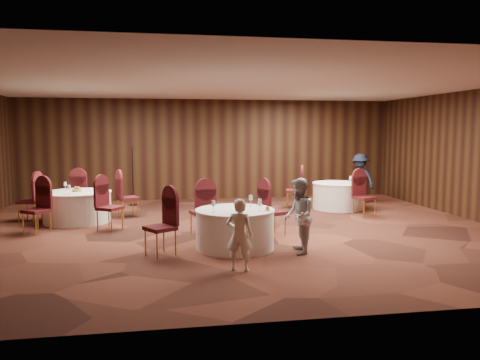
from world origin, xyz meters
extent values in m
plane|color=black|center=(0.00, 0.00, 0.00)|extent=(12.00, 12.00, 0.00)
plane|color=silver|center=(0.00, 0.00, 3.20)|extent=(12.00, 12.00, 0.00)
plane|color=black|center=(0.00, 5.00, 1.60)|extent=(12.00, 0.00, 12.00)
plane|color=black|center=(0.00, -5.00, 1.60)|extent=(12.00, 0.00, 12.00)
cylinder|color=white|center=(-0.19, -1.57, 0.36)|extent=(1.45, 1.45, 0.72)
cylinder|color=white|center=(-0.19, -1.57, 0.72)|extent=(1.48, 1.48, 0.03)
cylinder|color=white|center=(-3.55, 1.59, 0.36)|extent=(1.57, 1.57, 0.72)
cylinder|color=white|center=(-3.55, 1.59, 0.72)|extent=(1.61, 1.61, 0.03)
cylinder|color=white|center=(3.38, 2.39, 0.36)|extent=(1.42, 1.42, 0.72)
cylinder|color=white|center=(3.38, 2.39, 0.72)|extent=(1.45, 1.45, 0.03)
cylinder|color=silver|center=(0.18, -1.23, 0.74)|extent=(0.06, 0.06, 0.01)
cylinder|color=silver|center=(0.18, -1.23, 0.80)|extent=(0.01, 0.01, 0.11)
cone|color=silver|center=(0.18, -1.23, 0.91)|extent=(0.08, 0.08, 0.10)
cylinder|color=silver|center=(-0.23, -1.98, 0.74)|extent=(0.06, 0.06, 0.01)
cylinder|color=silver|center=(-0.23, -1.98, 0.80)|extent=(0.01, 0.01, 0.11)
cone|color=silver|center=(-0.23, -1.98, 0.91)|extent=(0.08, 0.08, 0.10)
cylinder|color=silver|center=(-0.62, -1.83, 0.74)|extent=(0.06, 0.06, 0.01)
cylinder|color=silver|center=(-0.62, -1.83, 0.80)|extent=(0.01, 0.01, 0.11)
cone|color=silver|center=(-0.62, -1.83, 0.91)|extent=(0.08, 0.08, 0.10)
cylinder|color=silver|center=(0.24, -1.77, 0.74)|extent=(0.06, 0.06, 0.01)
cylinder|color=silver|center=(0.24, -1.77, 0.80)|extent=(0.01, 0.01, 0.11)
cone|color=silver|center=(0.24, -1.77, 0.91)|extent=(0.08, 0.08, 0.10)
cylinder|color=white|center=(-0.17, -2.14, 0.75)|extent=(0.15, 0.15, 0.01)
sphere|color=#9E6B33|center=(-0.17, -2.14, 0.79)|extent=(0.08, 0.08, 0.08)
cylinder|color=white|center=(0.38, -1.82, 0.75)|extent=(0.15, 0.15, 0.01)
sphere|color=#9E6B33|center=(0.38, -1.82, 0.79)|extent=(0.08, 0.08, 0.08)
cylinder|color=white|center=(0.35, -1.21, 0.75)|extent=(0.15, 0.15, 0.01)
sphere|color=#9E6B33|center=(0.35, -1.21, 0.79)|extent=(0.08, 0.08, 0.08)
cylinder|color=silver|center=(-3.14, 1.71, 0.74)|extent=(0.06, 0.06, 0.01)
cylinder|color=silver|center=(-3.14, 1.71, 0.80)|extent=(0.01, 0.01, 0.11)
cone|color=silver|center=(-3.14, 1.71, 0.91)|extent=(0.08, 0.08, 0.10)
cylinder|color=silver|center=(-3.87, 1.83, 0.74)|extent=(0.06, 0.06, 0.01)
cylinder|color=silver|center=(-3.87, 1.83, 0.80)|extent=(0.01, 0.01, 0.11)
cone|color=silver|center=(-3.87, 1.83, 0.91)|extent=(0.08, 0.08, 0.10)
cylinder|color=silver|center=(-3.64, 1.13, 0.74)|extent=(0.06, 0.06, 0.01)
cylinder|color=silver|center=(-3.64, 1.13, 0.80)|extent=(0.01, 0.01, 0.11)
cone|color=silver|center=(-3.64, 1.13, 0.91)|extent=(0.08, 0.08, 0.10)
cylinder|color=olive|center=(-3.55, 1.59, 0.77)|extent=(0.22, 0.22, 0.06)
sphere|color=#9E6B33|center=(-3.58, 1.61, 0.83)|extent=(0.07, 0.07, 0.07)
sphere|color=#9E6B33|center=(-3.51, 1.57, 0.83)|extent=(0.07, 0.07, 0.07)
cylinder|color=silver|center=(3.63, 2.13, 0.74)|extent=(0.06, 0.06, 0.01)
cylinder|color=silver|center=(3.63, 2.13, 0.80)|extent=(0.01, 0.01, 0.11)
cone|color=silver|center=(3.63, 2.13, 0.91)|extent=(0.08, 0.08, 0.10)
cylinder|color=black|center=(-2.38, 4.00, 0.01)|extent=(0.24, 0.24, 0.02)
cylinder|color=black|center=(-2.38, 4.00, 0.86)|extent=(0.02, 0.02, 1.69)
cylinder|color=black|center=(-2.38, 4.05, 1.68)|extent=(0.04, 0.12, 0.04)
imported|color=white|center=(-0.34, -2.98, 0.58)|extent=(0.49, 0.41, 1.15)
imported|color=#AAAAAE|center=(0.88, -2.11, 0.68)|extent=(0.63, 0.75, 1.36)
imported|color=black|center=(4.43, 3.31, 0.75)|extent=(0.96, 1.12, 1.50)
camera|label=1|loc=(-1.50, -10.06, 2.19)|focal=35.00mm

